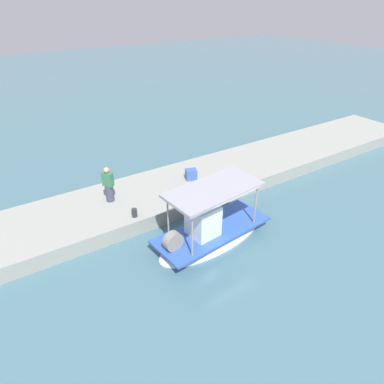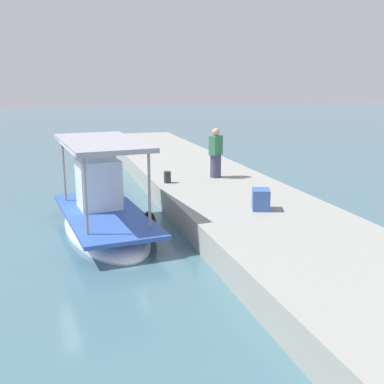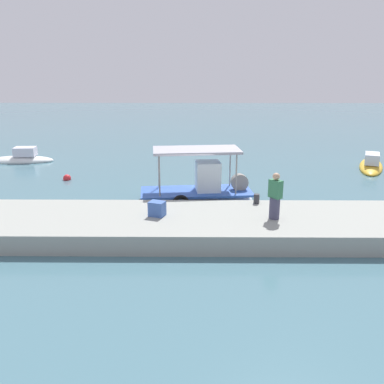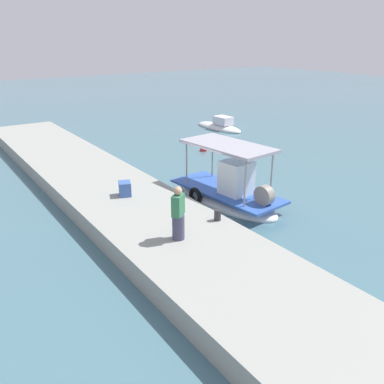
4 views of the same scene
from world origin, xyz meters
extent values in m
plane|color=#446B78|center=(0.00, 0.00, 0.00)|extent=(120.00, 120.00, 0.00)
cube|color=#949890|center=(0.00, -4.14, 0.36)|extent=(36.00, 4.15, 0.72)
ellipsoid|color=silver|center=(0.50, -0.07, 0.06)|extent=(5.59, 2.59, 0.81)
cube|color=#3259B2|center=(0.50, -0.07, 0.51)|extent=(5.37, 2.57, 0.10)
cube|color=white|center=(1.04, -0.02, 1.20)|extent=(1.21, 1.23, 1.48)
cylinder|color=gray|center=(2.14, 0.88, 1.45)|extent=(0.07, 0.07, 1.97)
cylinder|color=gray|center=(2.30, -0.66, 1.45)|extent=(0.07, 0.07, 1.97)
cylinder|color=gray|center=(-1.30, 0.52, 1.45)|extent=(0.07, 0.07, 1.97)
cylinder|color=gray|center=(-1.14, -1.02, 1.45)|extent=(0.07, 0.07, 1.97)
cube|color=#9E9DA9|center=(0.50, -0.07, 2.49)|extent=(4.14, 2.35, 0.12)
torus|color=black|center=(-0.20, -1.21, 0.31)|extent=(0.75, 0.26, 0.74)
cylinder|color=gray|center=(2.54, 0.14, 0.91)|extent=(0.83, 0.43, 0.80)
cylinder|color=#42415B|center=(3.39, -4.35, 1.12)|extent=(0.54, 0.54, 0.81)
cube|color=#34774F|center=(3.39, -4.35, 1.86)|extent=(0.51, 0.56, 0.67)
sphere|color=tan|center=(3.39, -4.35, 2.33)|extent=(0.26, 0.26, 0.26)
cylinder|color=#2D2D33|center=(2.99, -2.49, 0.91)|extent=(0.24, 0.24, 0.39)
cube|color=#3C5FAA|center=(-0.99, -4.08, 1.00)|extent=(0.69, 0.62, 0.56)
camera|label=1|loc=(7.58, 9.35, 9.29)|focal=31.94mm
camera|label=2|loc=(-12.26, 1.24, 4.16)|focal=44.51mm
camera|label=3|loc=(0.48, -19.38, 6.10)|focal=39.96mm
camera|label=4|loc=(13.19, -10.55, 6.71)|focal=38.45mm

